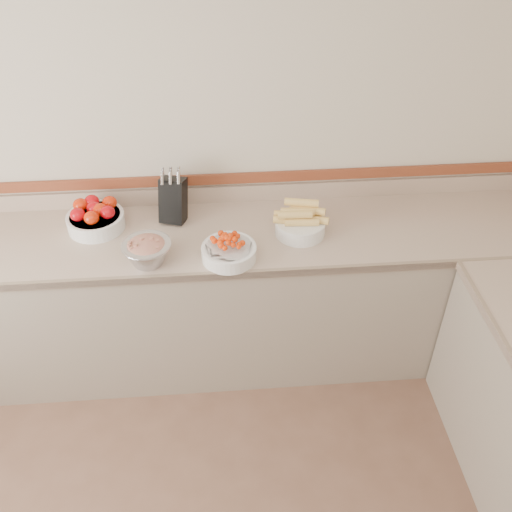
{
  "coord_description": "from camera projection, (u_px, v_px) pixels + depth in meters",
  "views": [
    {
      "loc": [
        0.18,
        -0.75,
        2.67
      ],
      "look_at": [
        0.35,
        1.35,
        1.0
      ],
      "focal_mm": 40.0,
      "sensor_mm": 36.0,
      "label": 1
    }
  ],
  "objects": [
    {
      "name": "knife_block",
      "position": [
        173.0,
        199.0,
        3.03
      ],
      "size": [
        0.17,
        0.19,
        0.31
      ],
      "color": "black",
      "rests_on": "counter_back"
    },
    {
      "name": "corn_bowl",
      "position": [
        300.0,
        223.0,
        2.96
      ],
      "size": [
        0.29,
        0.26,
        0.19
      ],
      "color": "white",
      "rests_on": "counter_back"
    },
    {
      "name": "counter_back",
      "position": [
        191.0,
        298.0,
        3.26
      ],
      "size": [
        4.0,
        0.65,
        1.08
      ],
      "color": "tan",
      "rests_on": "ground_plane"
    },
    {
      "name": "back_wall",
      "position": [
        180.0,
        138.0,
        2.99
      ],
      "size": [
        4.0,
        0.0,
        4.0
      ],
      "primitive_type": "plane",
      "rotation": [
        1.57,
        0.0,
        0.0
      ],
      "color": "beige",
      "rests_on": "ground_plane"
    },
    {
      "name": "tomato_bowl",
      "position": [
        95.0,
        217.0,
        3.0
      ],
      "size": [
        0.3,
        0.3,
        0.15
      ],
      "color": "white",
      "rests_on": "counter_back"
    },
    {
      "name": "rhubarb_bowl",
      "position": [
        147.0,
        251.0,
        2.77
      ],
      "size": [
        0.24,
        0.24,
        0.14
      ],
      "color": "#B2B2BA",
      "rests_on": "counter_back"
    },
    {
      "name": "cherry_tomato_bowl",
      "position": [
        229.0,
        250.0,
        2.81
      ],
      "size": [
        0.27,
        0.27,
        0.15
      ],
      "color": "white",
      "rests_on": "counter_back"
    }
  ]
}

